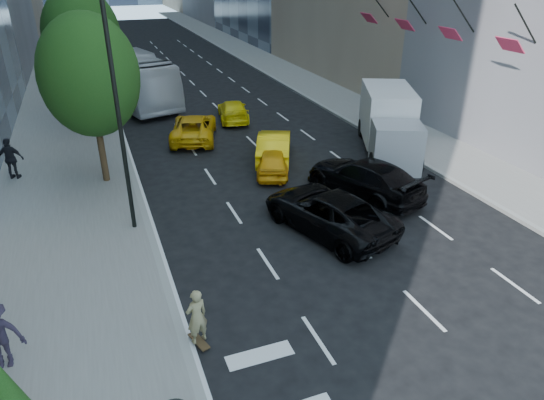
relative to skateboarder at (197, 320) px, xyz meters
name	(u,v)px	position (x,y,z in m)	size (l,w,h in m)	color
ground	(332,250)	(5.60, 3.00, -0.83)	(160.00, 160.00, 0.00)	black
sidewalk_left	(67,86)	(-3.40, 33.00, -0.75)	(6.00, 120.00, 0.15)	slate
sidewalk_right	(281,70)	(15.60, 33.00, -0.75)	(4.00, 120.00, 0.15)	slate
lamp_near	(119,79)	(-0.72, 7.00, 4.99)	(2.13, 0.22, 10.00)	black
lamp_far	(94,22)	(-0.72, 25.00, 4.99)	(2.13, 0.22, 10.00)	black
tree_near	(90,76)	(-1.60, 12.00, 4.14)	(4.20, 4.20, 7.46)	#302312
tree_mid	(82,36)	(-1.60, 22.00, 4.49)	(4.50, 4.50, 7.99)	#302312
tree_far	(79,24)	(-1.60, 35.00, 3.80)	(3.90, 3.90, 6.92)	#302312
traffic_signal	(87,19)	(-0.80, 43.00, 3.41)	(2.48, 0.53, 5.20)	black
facade_flags	(429,25)	(16.24, 13.00, 5.36)	(1.85, 13.30, 2.05)	black
skateboarder	(197,320)	(0.00, 0.00, 0.00)	(0.60, 0.40, 1.65)	#857B53
black_sedan_lincoln	(328,211)	(6.10, 4.39, -0.04)	(2.60, 5.65, 1.57)	black
black_sedan_mercedes	(364,178)	(8.97, 6.61, 0.00)	(2.31, 5.67, 1.65)	black
taxi_a	(273,161)	(6.09, 10.32, -0.19)	(1.51, 3.75, 1.28)	orange
taxi_b	(274,146)	(6.80, 12.00, -0.06)	(1.61, 4.63, 1.53)	yellow
taxi_c	(194,127)	(3.60, 16.62, -0.11)	(2.38, 5.16, 1.43)	#DFA30B
taxi_d	(233,111)	(6.80, 19.44, -0.19)	(1.78, 4.38, 1.27)	yellow
city_bus	(124,75)	(0.80, 27.00, 1.02)	(3.10, 13.27, 3.70)	silver
box_truck	(389,122)	(12.93, 10.92, 0.83)	(5.01, 7.18, 3.25)	silver
pedestrian_b	(11,159)	(-5.60, 13.73, 0.31)	(1.16, 0.48, 1.97)	black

